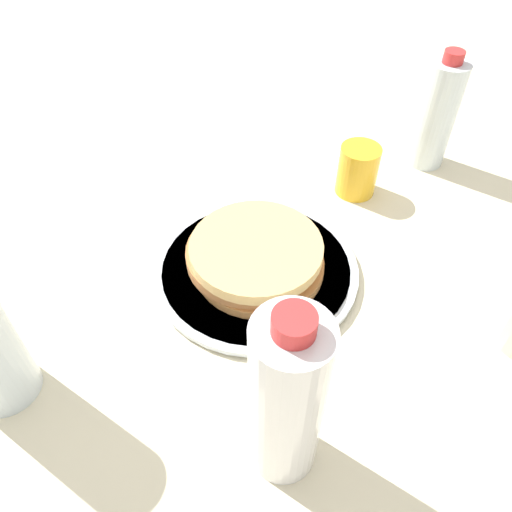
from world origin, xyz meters
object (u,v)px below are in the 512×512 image
plate (256,269)px  juice_glass (358,170)px  water_bottle_near (437,114)px  water_bottle_mid (287,401)px  pancake_stack (255,255)px

plate → juice_glass: juice_glass is taller
juice_glass → water_bottle_near: 0.16m
water_bottle_mid → water_bottle_near: bearing=20.4°
plate → water_bottle_near: 0.40m
water_bottle_mid → pancake_stack: bearing=54.3°
water_bottle_near → water_bottle_mid: bearing=-159.6°
plate → juice_glass: bearing=6.0°
plate → pancake_stack: size_ratio=1.51×
plate → pancake_stack: 0.03m
juice_glass → plate: bearing=-174.0°
plate → water_bottle_near: bearing=-0.4°
plate → water_bottle_mid: size_ratio=1.20×
plate → pancake_stack: pancake_stack is taller
water_bottle_near → pancake_stack: bearing=179.7°
juice_glass → water_bottle_near: (0.15, -0.03, 0.05)m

